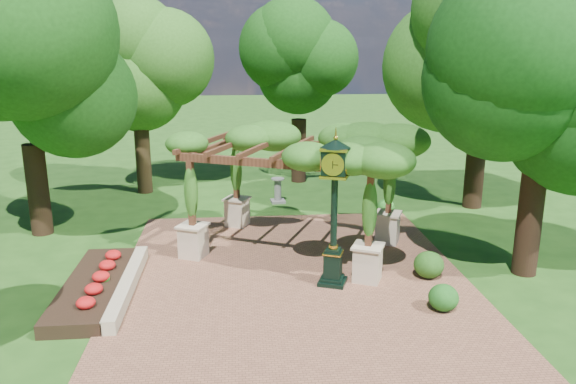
{
  "coord_description": "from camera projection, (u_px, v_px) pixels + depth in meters",
  "views": [
    {
      "loc": [
        -1.51,
        -14.04,
        6.63
      ],
      "look_at": [
        0.0,
        2.5,
        2.2
      ],
      "focal_mm": 35.0,
      "sensor_mm": 36.0,
      "label": 1
    }
  ],
  "objects": [
    {
      "name": "pedestal_clock",
      "position": [
        334.0,
        199.0,
        15.23
      ],
      "size": [
        1.07,
        1.07,
        4.21
      ],
      "rotation": [
        0.0,
        0.0,
        -0.36
      ],
      "color": "black",
      "rests_on": "brick_plaza"
    },
    {
      "name": "tree_west_near",
      "position": [
        24.0,
        69.0,
        18.67
      ],
      "size": [
        5.4,
        5.4,
        8.39
      ],
      "color": "black",
      "rests_on": "ground"
    },
    {
      "name": "tree_north",
      "position": [
        299.0,
        69.0,
        26.35
      ],
      "size": [
        3.84,
        3.84,
        7.92
      ],
      "color": "black",
      "rests_on": "ground"
    },
    {
      "name": "shrub_front",
      "position": [
        443.0,
        298.0,
        14.21
      ],
      "size": [
        0.99,
        0.99,
        0.69
      ],
      "primitive_type": "ellipsoid",
      "rotation": [
        0.0,
        0.0,
        0.37
      ],
      "color": "#1B5518",
      "rests_on": "brick_plaza"
    },
    {
      "name": "shrub_mid",
      "position": [
        429.0,
        265.0,
        16.19
      ],
      "size": [
        1.02,
        1.02,
        0.78
      ],
      "primitive_type": "ellipsoid",
      "rotation": [
        0.0,
        0.0,
        -0.2
      ],
      "color": "#1F4A14",
      "rests_on": "brick_plaza"
    },
    {
      "name": "ground",
      "position": [
        296.0,
        293.0,
        15.36
      ],
      "size": [
        120.0,
        120.0,
        0.0
      ],
      "primitive_type": "plane",
      "color": "#1E4714",
      "rests_on": "ground"
    },
    {
      "name": "shrub_back",
      "position": [
        386.0,
        207.0,
        22.14
      ],
      "size": [
        0.8,
        0.8,
        0.62
      ],
      "primitive_type": "ellipsoid",
      "rotation": [
        0.0,
        0.0,
        -0.17
      ],
      "color": "#23661D",
      "rests_on": "brick_plaza"
    },
    {
      "name": "tree_east_near",
      "position": [
        545.0,
        85.0,
        15.27
      ],
      "size": [
        4.26,
        4.26,
        8.04
      ],
      "color": "black",
      "rests_on": "ground"
    },
    {
      "name": "tree_west_far",
      "position": [
        137.0,
        68.0,
        24.28
      ],
      "size": [
        4.0,
        4.0,
        8.15
      ],
      "color": "#312413",
      "rests_on": "ground"
    },
    {
      "name": "pergola",
      "position": [
        294.0,
        151.0,
        17.66
      ],
      "size": [
        7.56,
        6.35,
        4.08
      ],
      "rotation": [
        0.0,
        0.0,
        -0.43
      ],
      "color": "beige",
      "rests_on": "brick_plaza"
    },
    {
      "name": "border_wall",
      "position": [
        128.0,
        285.0,
        15.38
      ],
      "size": [
        0.35,
        5.0,
        0.4
      ],
      "primitive_type": "cube",
      "color": "#C6B793",
      "rests_on": "ground"
    },
    {
      "name": "sundial",
      "position": [
        278.0,
        192.0,
        23.95
      ],
      "size": [
        0.65,
        0.65,
        1.06
      ],
      "rotation": [
        0.0,
        0.0,
        0.11
      ],
      "color": "gray",
      "rests_on": "ground"
    },
    {
      "name": "flower_bed",
      "position": [
        94.0,
        287.0,
        15.31
      ],
      "size": [
        1.5,
        5.0,
        0.36
      ],
      "primitive_type": "cube",
      "color": "red",
      "rests_on": "ground"
    },
    {
      "name": "brick_plaza",
      "position": [
        293.0,
        278.0,
        16.31
      ],
      "size": [
        10.0,
        12.0,
        0.04
      ],
      "primitive_type": "cube",
      "color": "brown",
      "rests_on": "ground"
    },
    {
      "name": "tree_east_far",
      "position": [
        486.0,
        38.0,
        21.68
      ],
      "size": [
        5.78,
        5.78,
        9.89
      ],
      "color": "black",
      "rests_on": "ground"
    }
  ]
}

